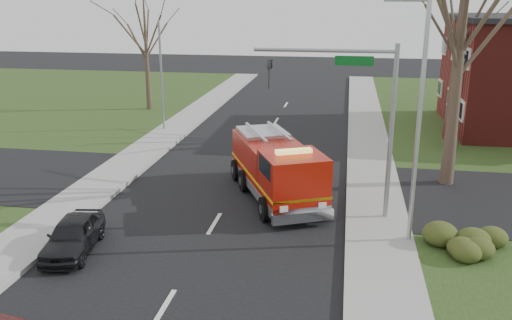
# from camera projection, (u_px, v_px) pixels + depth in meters

# --- Properties ---
(ground) EXTENTS (120.00, 120.00, 0.00)m
(ground) POSITION_uv_depth(u_px,v_px,m) (214.00, 224.00, 20.86)
(ground) COLOR black
(ground) RESTS_ON ground
(sidewalk_right) EXTENTS (2.40, 80.00, 0.15)m
(sidewalk_right) POSITION_uv_depth(u_px,v_px,m) (379.00, 233.00, 19.85)
(sidewalk_right) COLOR gray
(sidewalk_right) RESTS_ON ground
(sidewalk_left) EXTENTS (2.40, 80.00, 0.15)m
(sidewalk_left) POSITION_uv_depth(u_px,v_px,m) (65.00, 212.00, 21.83)
(sidewalk_left) COLOR gray
(sidewalk_left) RESTS_ON ground
(health_center_sign) EXTENTS (0.12, 2.00, 1.40)m
(health_center_sign) POSITION_uv_depth(u_px,v_px,m) (447.00, 134.00, 30.71)
(health_center_sign) COLOR #4F1213
(health_center_sign) RESTS_ON ground
(hedge_corner) EXTENTS (2.80, 2.00, 0.90)m
(hedge_corner) POSITION_uv_depth(u_px,v_px,m) (466.00, 238.00, 18.31)
(hedge_corner) COLOR #314017
(hedge_corner) RESTS_ON lawn_right
(bare_tree_near) EXTENTS (6.00, 6.00, 12.00)m
(bare_tree_near) POSITION_uv_depth(u_px,v_px,m) (463.00, 20.00, 22.84)
(bare_tree_near) COLOR #3D2E24
(bare_tree_near) RESTS_ON ground
(bare_tree_far) EXTENTS (5.25, 5.25, 10.50)m
(bare_tree_far) POSITION_uv_depth(u_px,v_px,m) (458.00, 30.00, 31.36)
(bare_tree_far) COLOR #3D2E24
(bare_tree_far) RESTS_ON ground
(bare_tree_left) EXTENTS (4.50, 4.50, 9.00)m
(bare_tree_left) POSITION_uv_depth(u_px,v_px,m) (145.00, 36.00, 39.70)
(bare_tree_left) COLOR #3D2E24
(bare_tree_left) RESTS_ON ground
(traffic_signal_mast) EXTENTS (5.29, 0.18, 6.80)m
(traffic_signal_mast) POSITION_uv_depth(u_px,v_px,m) (358.00, 100.00, 20.07)
(traffic_signal_mast) COLOR gray
(traffic_signal_mast) RESTS_ON ground
(streetlight_pole) EXTENTS (1.48, 0.16, 8.40)m
(streetlight_pole) POSITION_uv_depth(u_px,v_px,m) (417.00, 118.00, 17.92)
(streetlight_pole) COLOR #B7BABF
(streetlight_pole) RESTS_ON ground
(utility_pole_far) EXTENTS (0.14, 0.14, 7.00)m
(utility_pole_far) POSITION_uv_depth(u_px,v_px,m) (161.00, 77.00, 34.13)
(utility_pole_far) COLOR gray
(utility_pole_far) RESTS_ON ground
(fire_engine) EXTENTS (5.00, 7.29, 2.80)m
(fire_engine) POSITION_uv_depth(u_px,v_px,m) (277.00, 170.00, 23.15)
(fire_engine) COLOR #A21307
(fire_engine) RESTS_ON ground
(parked_car_maroon) EXTENTS (1.95, 3.74, 1.22)m
(parked_car_maroon) POSITION_uv_depth(u_px,v_px,m) (73.00, 235.00, 18.45)
(parked_car_maroon) COLOR black
(parked_car_maroon) RESTS_ON ground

